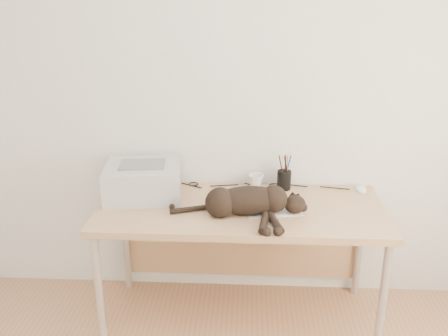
# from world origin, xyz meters

# --- Properties ---
(wall_back) EXTENTS (3.50, 0.00, 3.50)m
(wall_back) POSITION_xyz_m (0.00, 1.75, 1.30)
(wall_back) COLOR white
(wall_back) RESTS_ON floor
(desk) EXTENTS (1.60, 0.70, 0.74)m
(desk) POSITION_xyz_m (0.00, 1.48, 0.61)
(desk) COLOR tan
(desk) RESTS_ON floor
(printer) EXTENTS (0.47, 0.41, 0.20)m
(printer) POSITION_xyz_m (-0.57, 1.51, 0.84)
(printer) COLOR #B8B7BD
(printer) RESTS_ON desk
(papers) EXTENTS (0.35, 0.26, 0.01)m
(papers) POSITION_xyz_m (0.16, 1.37, 0.74)
(papers) COLOR white
(papers) RESTS_ON desk
(cat) EXTENTS (0.74, 0.34, 0.17)m
(cat) POSITION_xyz_m (0.02, 1.29, 0.81)
(cat) COLOR black
(cat) RESTS_ON desk
(mug) EXTENTS (0.12, 0.12, 0.09)m
(mug) POSITION_xyz_m (0.08, 1.67, 0.78)
(mug) COLOR silver
(mug) RESTS_ON desk
(pen_cup) EXTENTS (0.08, 0.08, 0.22)m
(pen_cup) POSITION_xyz_m (0.25, 1.66, 0.80)
(pen_cup) COLOR black
(pen_cup) RESTS_ON desk
(remote_grey) EXTENTS (0.08, 0.20, 0.02)m
(remote_grey) POSITION_xyz_m (0.17, 1.54, 0.75)
(remote_grey) COLOR slate
(remote_grey) RESTS_ON desk
(remote_black) EXTENTS (0.13, 0.16, 0.02)m
(remote_black) POSITION_xyz_m (0.11, 1.52, 0.75)
(remote_black) COLOR black
(remote_black) RESTS_ON desk
(mouse) EXTENTS (0.07, 0.11, 0.04)m
(mouse) POSITION_xyz_m (0.72, 1.67, 0.76)
(mouse) COLOR silver
(mouse) RESTS_ON desk
(cable_tangle) EXTENTS (1.36, 0.07, 0.01)m
(cable_tangle) POSITION_xyz_m (0.00, 1.70, 0.75)
(cable_tangle) COLOR black
(cable_tangle) RESTS_ON desk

